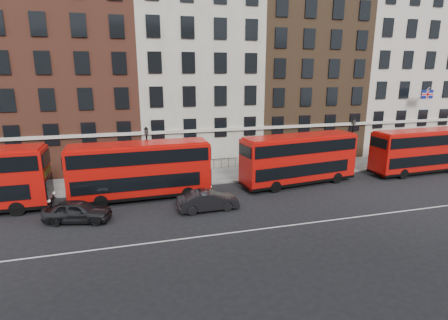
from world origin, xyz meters
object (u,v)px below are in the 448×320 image
object	(u,v)px
bus_b	(140,169)
car_front	(208,201)
car_rear	(78,211)
bus_c	(299,158)
traffic_light	(421,143)
bus_d	(420,150)

from	to	relation	value
bus_b	car_front	size ratio (longest dim) A/B	2.45
car_rear	car_front	xyz separation A→B (m)	(9.04, -0.37, -0.02)
car_front	bus_c	bearing A→B (deg)	-69.26
bus_b	bus_c	world-z (taller)	bus_b
bus_c	traffic_light	bearing A→B (deg)	1.78
bus_c	car_front	xyz separation A→B (m)	(-9.26, -3.79, -1.70)
bus_b	bus_d	bearing A→B (deg)	-1.18
bus_c	bus_b	bearing A→B (deg)	172.52
car_rear	car_front	world-z (taller)	car_rear
bus_c	bus_d	xyz separation A→B (m)	(13.43, 0.00, -0.06)
bus_d	car_rear	size ratio (longest dim) A/B	2.40
car_front	traffic_light	xyz separation A→B (m)	(25.27, 6.40, 1.70)
traffic_light	bus_b	bearing A→B (deg)	-175.03
traffic_light	bus_d	bearing A→B (deg)	-134.89
bus_c	traffic_light	world-z (taller)	bus_c
bus_c	car_front	world-z (taller)	bus_c
bus_b	bus_d	size ratio (longest dim) A/B	1.03
bus_b	car_front	world-z (taller)	bus_b
bus_d	car_rear	distance (m)	31.95
bus_b	traffic_light	world-z (taller)	bus_b
car_rear	traffic_light	xyz separation A→B (m)	(34.32, 6.03, 1.69)
bus_c	car_front	size ratio (longest dim) A/B	2.46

